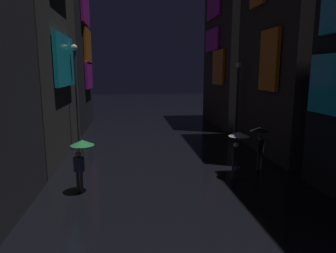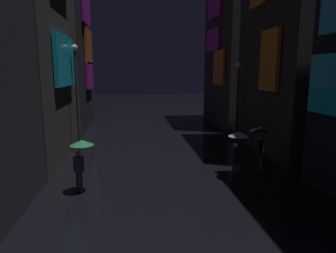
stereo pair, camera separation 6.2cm
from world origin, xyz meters
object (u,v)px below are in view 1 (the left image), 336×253
Objects in this scene: streetlamp_right_far at (237,93)px; pedestrian_midstreet_centre_black at (260,136)px; pedestrian_far_right_clear at (238,142)px; pedestrian_foreground_left_green at (81,151)px; streetlamp_left_far at (76,87)px.

pedestrian_midstreet_centre_black is at bearing -98.79° from streetlamp_right_far.
streetlamp_right_far reaches higher than pedestrian_far_right_clear.
pedestrian_far_right_clear is 6.54m from pedestrian_foreground_left_green.
pedestrian_midstreet_centre_black is 1.77m from pedestrian_far_right_clear.
streetlamp_left_far is (-10.00, -0.78, 0.49)m from streetlamp_right_far.
pedestrian_foreground_left_green is 0.40× the size of streetlamp_right_far.
pedestrian_far_right_clear is at bearing -109.25° from streetlamp_right_far.
streetlamp_left_far is (-7.68, 5.85, 2.15)m from pedestrian_far_right_clear.
streetlamp_left_far is (-9.13, 4.83, 2.15)m from pedestrian_midstreet_centre_black.
pedestrian_far_right_clear is (-1.45, -1.02, 0.00)m from pedestrian_midstreet_centre_black.
pedestrian_foreground_left_green is at bearing -173.42° from pedestrian_far_right_clear.
streetlamp_left_far reaches higher than pedestrian_foreground_left_green.
streetlamp_right_far is 10.04m from streetlamp_left_far.
pedestrian_midstreet_centre_black is 0.40× the size of streetlamp_right_far.
pedestrian_midstreet_centre_black is 8.14m from pedestrian_foreground_left_green.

